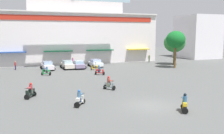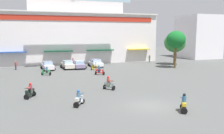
# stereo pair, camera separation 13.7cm
# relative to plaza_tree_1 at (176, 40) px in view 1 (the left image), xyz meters

# --- Properties ---
(ground_plane) EXTENTS (128.00, 128.00, 0.00)m
(ground_plane) POSITION_rel_plaza_tree_1_xyz_m (-15.46, -6.04, -5.19)
(ground_plane) COLOR #525453
(colonial_building) EXTENTS (35.16, 18.96, 21.75)m
(colonial_building) POSITION_rel_plaza_tree_1_xyz_m (-15.46, 17.87, 3.93)
(colonial_building) COLOR silver
(colonial_building) RESTS_ON ground
(flank_building_right) EXTENTS (8.50, 9.27, 10.89)m
(flank_building_right) POSITION_rel_plaza_tree_1_xyz_m (16.22, 14.03, 0.25)
(flank_building_right) COLOR silver
(flank_building_right) RESTS_ON ground
(plaza_tree_1) EXTENTS (3.43, 3.50, 6.81)m
(plaza_tree_1) POSITION_rel_plaza_tree_1_xyz_m (0.00, 0.00, 0.00)
(plaza_tree_1) COLOR brown
(plaza_tree_1) RESTS_ON ground
(plaza_tree_3) EXTENTS (4.29, 4.24, 6.41)m
(plaza_tree_3) POSITION_rel_plaza_tree_1_xyz_m (2.52, 4.03, -0.73)
(plaza_tree_3) COLOR brown
(plaza_tree_3) RESTS_ON ground
(parked_car_0) EXTENTS (2.46, 4.18, 1.51)m
(parked_car_0) POSITION_rel_plaza_tree_1_xyz_m (-22.41, 5.34, -4.44)
(parked_car_0) COLOR silver
(parked_car_0) RESTS_ON ground
(parked_car_1) EXTENTS (2.49, 4.20, 1.50)m
(parked_car_1) POSITION_rel_plaza_tree_1_xyz_m (-18.90, 5.58, -4.44)
(parked_car_1) COLOR beige
(parked_car_1) RESTS_ON ground
(parked_car_2) EXTENTS (2.60, 4.60, 1.37)m
(parked_car_2) POSITION_rel_plaza_tree_1_xyz_m (-16.78, 5.50, -4.49)
(parked_car_2) COLOR gray
(parked_car_2) RESTS_ON ground
(parked_car_3) EXTENTS (2.57, 4.06, 1.46)m
(parked_car_3) POSITION_rel_plaza_tree_1_xyz_m (-13.48, 6.21, -4.46)
(parked_car_3) COLOR white
(parked_car_3) RESTS_ON ground
(scooter_rider_1) EXTENTS (1.49, 1.26, 1.51)m
(scooter_rider_1) POSITION_rel_plaza_tree_1_xyz_m (-15.23, -2.43, -4.56)
(scooter_rider_1) COLOR black
(scooter_rider_1) RESTS_ON ground
(scooter_rider_2) EXTENTS (1.26, 1.35, 1.56)m
(scooter_rider_2) POSITION_rel_plaza_tree_1_xyz_m (-16.95, -12.10, -4.56)
(scooter_rider_2) COLOR black
(scooter_rider_2) RESTS_ON ground
(scooter_rider_3) EXTENTS (1.13, 1.39, 1.59)m
(scooter_rider_3) POSITION_rel_plaza_tree_1_xyz_m (-13.64, -21.43, -4.54)
(scooter_rider_3) COLOR black
(scooter_rider_3) RESTS_ON ground
(scooter_rider_4) EXTENTS (1.48, 1.12, 1.50)m
(scooter_rider_4) POSITION_rel_plaza_tree_1_xyz_m (-23.03, -0.12, -4.56)
(scooter_rider_4) COLOR black
(scooter_rider_4) RESTS_ON ground
(scooter_rider_5) EXTENTS (1.52, 0.99, 1.51)m
(scooter_rider_5) POSITION_rel_plaza_tree_1_xyz_m (-14.58, 2.45, -4.58)
(scooter_rider_5) COLOR black
(scooter_rider_5) RESTS_ON ground
(scooter_rider_7) EXTENTS (1.24, 1.50, 1.50)m
(scooter_rider_7) POSITION_rel_plaza_tree_1_xyz_m (-21.38, -16.99, -4.58)
(scooter_rider_7) COLOR black
(scooter_rider_7) RESTS_ON ground
(scooter_rider_8) EXTENTS (1.21, 1.51, 1.52)m
(scooter_rider_8) POSITION_rel_plaza_tree_1_xyz_m (-25.44, -12.77, -4.56)
(scooter_rider_8) COLOR black
(scooter_rider_8) RESTS_ON ground
(pedestrian_0) EXTENTS (0.39, 0.39, 1.65)m
(pedestrian_0) POSITION_rel_plaza_tree_1_xyz_m (-17.21, 9.63, -4.24)
(pedestrian_0) COLOR #544A45
(pedestrian_0) RESTS_ON ground
(pedestrian_1) EXTENTS (0.45, 0.45, 1.58)m
(pedestrian_1) POSITION_rel_plaza_tree_1_xyz_m (-27.71, 7.11, -4.29)
(pedestrian_1) COLOR #2F1E3E
(pedestrian_1) RESTS_ON ground
(pedestrian_2) EXTENTS (0.47, 0.47, 1.70)m
(pedestrian_2) POSITION_rel_plaza_tree_1_xyz_m (-0.33, 9.28, -4.24)
(pedestrian_2) COLOR #435336
(pedestrian_2) RESTS_ON ground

